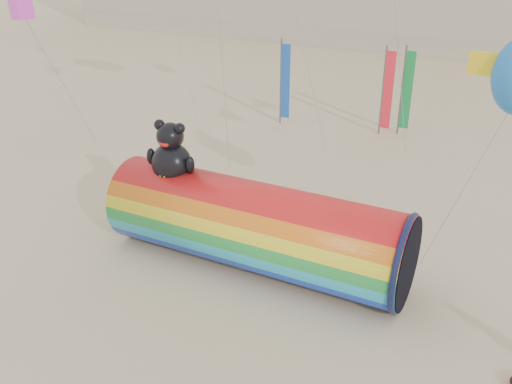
% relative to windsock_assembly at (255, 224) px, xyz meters
% --- Properties ---
extents(ground, '(160.00, 160.00, 0.00)m').
position_rel_windsock_assembly_xyz_m(ground, '(-1.00, -0.46, -1.68)').
color(ground, '#CCB58C').
rests_on(ground, ground).
extents(windsock_assembly, '(10.99, 3.35, 5.07)m').
position_rel_windsock_assembly_xyz_m(windsock_assembly, '(0.00, 0.00, 0.00)').
color(windsock_assembly, red).
rests_on(windsock_assembly, ground).
extents(festival_banners, '(7.68, 1.50, 5.20)m').
position_rel_windsock_assembly_xyz_m(festival_banners, '(-1.50, 15.91, 0.96)').
color(festival_banners, '#59595E').
rests_on(festival_banners, ground).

